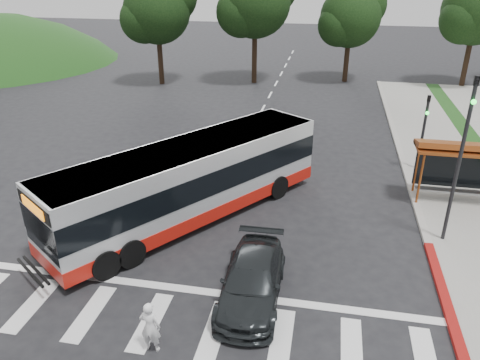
# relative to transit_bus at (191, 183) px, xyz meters

# --- Properties ---
(ground) EXTENTS (140.00, 140.00, 0.00)m
(ground) POSITION_rel_transit_bus_xyz_m (0.57, -1.42, -1.62)
(ground) COLOR black
(ground) RESTS_ON ground
(sidewalk_east) EXTENTS (4.00, 40.00, 0.12)m
(sidewalk_east) POSITION_rel_transit_bus_xyz_m (11.57, 6.58, -1.56)
(sidewalk_east) COLOR gray
(sidewalk_east) RESTS_ON ground
(curb_east) EXTENTS (0.30, 40.00, 0.15)m
(curb_east) POSITION_rel_transit_bus_xyz_m (9.57, 6.58, -1.55)
(curb_east) COLOR #9E9991
(curb_east) RESTS_ON ground
(curb_east_red) EXTENTS (0.32, 6.00, 0.15)m
(curb_east_red) POSITION_rel_transit_bus_xyz_m (9.57, -3.42, -1.55)
(curb_east_red) COLOR maroon
(curb_east_red) RESTS_ON ground
(crosswalk_ladder) EXTENTS (18.00, 2.60, 0.01)m
(crosswalk_ladder) POSITION_rel_transit_bus_xyz_m (0.57, -6.42, -1.62)
(crosswalk_ladder) COLOR silver
(crosswalk_ladder) RESTS_ON ground
(bus_shelter) EXTENTS (4.20, 1.60, 2.86)m
(bus_shelter) POSITION_rel_transit_bus_xyz_m (11.37, 3.69, 0.73)
(bus_shelter) COLOR #964419
(bus_shelter) RESTS_ON sidewalk_east
(traffic_signal_ne_tall) EXTENTS (0.18, 0.37, 6.50)m
(traffic_signal_ne_tall) POSITION_rel_transit_bus_xyz_m (10.17, 0.08, 2.26)
(traffic_signal_ne_tall) COLOR black
(traffic_signal_ne_tall) RESTS_ON ground
(traffic_signal_ne_short) EXTENTS (0.18, 0.37, 4.00)m
(traffic_signal_ne_short) POSITION_rel_transit_bus_xyz_m (10.17, 7.07, 0.86)
(traffic_signal_ne_short) COLOR black
(traffic_signal_ne_short) RESTS_ON ground
(tree_ne_a) EXTENTS (6.16, 5.74, 9.30)m
(tree_ne_a) POSITION_rel_transit_bus_xyz_m (16.64, 26.65, 4.77)
(tree_ne_a) COLOR black
(tree_ne_a) RESTS_ON parking_lot
(tree_north_a) EXTENTS (6.60, 6.15, 10.17)m
(tree_north_a) POSITION_rel_transit_bus_xyz_m (-1.35, 24.65, 5.30)
(tree_north_a) COLOR black
(tree_north_a) RESTS_ON ground
(tree_north_b) EXTENTS (5.72, 5.33, 8.43)m
(tree_north_b) POSITION_rel_transit_bus_xyz_m (6.64, 26.64, 4.04)
(tree_north_b) COLOR black
(tree_north_b) RESTS_ON ground
(tree_north_c) EXTENTS (6.16, 5.74, 9.30)m
(tree_north_c) POSITION_rel_transit_bus_xyz_m (-9.36, 22.65, 4.67)
(tree_north_c) COLOR black
(tree_north_c) RESTS_ON ground
(transit_bus) EXTENTS (9.48, 11.82, 3.24)m
(transit_bus) POSITION_rel_transit_bus_xyz_m (0.00, 0.00, 0.00)
(transit_bus) COLOR silver
(transit_bus) RESTS_ON ground
(pedestrian) EXTENTS (0.60, 0.41, 1.63)m
(pedestrian) POSITION_rel_transit_bus_xyz_m (1.02, -7.46, -0.81)
(pedestrian) COLOR white
(pedestrian) RESTS_ON ground
(dark_sedan) EXTENTS (1.99, 4.71, 1.36)m
(dark_sedan) POSITION_rel_transit_bus_xyz_m (3.41, -4.70, -0.94)
(dark_sedan) COLOR #222527
(dark_sedan) RESTS_ON ground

